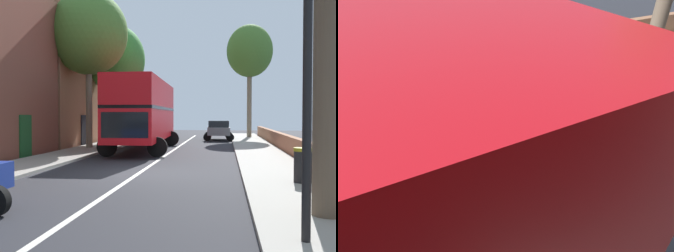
% 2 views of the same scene
% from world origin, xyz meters
% --- Properties ---
extents(ground_plane, '(84.00, 84.00, 0.00)m').
position_xyz_m(ground_plane, '(0.00, 0.00, 0.00)').
color(ground_plane, '#28282D').
extents(road_centre_line, '(0.16, 54.00, 0.01)m').
position_xyz_m(road_centre_line, '(0.00, 0.00, 0.00)').
color(road_centre_line, silver).
rests_on(road_centre_line, ground).
extents(sidewalk_left, '(2.60, 60.00, 0.12)m').
position_xyz_m(sidewalk_left, '(-4.90, 0.00, 0.06)').
color(sidewalk_left, '#9E998E').
rests_on(sidewalk_left, ground).
extents(sidewalk_right, '(2.60, 60.00, 0.12)m').
position_xyz_m(sidewalk_right, '(4.90, 0.00, 0.06)').
color(sidewalk_right, '#9E998E').
rests_on(sidewalk_right, ground).
extents(boundary_wall_right, '(0.36, 54.00, 0.99)m').
position_xyz_m(boundary_wall_right, '(6.45, 0.00, 0.49)').
color(boundary_wall_right, '#9E6647').
rests_on(boundary_wall_right, ground).
extents(double_decker_bus, '(3.85, 10.92, 4.06)m').
position_xyz_m(double_decker_bus, '(-1.70, 9.09, 2.35)').
color(double_decker_bus, red).
rests_on(double_decker_bus, ground).
extents(parked_car_grey_right_2, '(2.53, 4.53, 1.64)m').
position_xyz_m(parked_car_grey_right_2, '(2.50, 19.48, 0.93)').
color(parked_car_grey_right_2, slate).
rests_on(parked_car_grey_right_2, ground).
extents(street_tree_left_0, '(4.76, 4.76, 9.47)m').
position_xyz_m(street_tree_left_0, '(-5.18, 9.39, 7.04)').
color(street_tree_left_0, '#7A6B56').
rests_on(street_tree_left_0, sidewalk_left).
extents(street_tree_right_3, '(4.11, 4.11, 10.15)m').
position_xyz_m(street_tree_right_3, '(5.21, 22.78, 7.84)').
color(street_tree_right_3, '#7A6B56').
rests_on(street_tree_right_3, sidewalk_right).
extents(street_tree_left_4, '(4.19, 4.19, 8.53)m').
position_xyz_m(street_tree_left_4, '(-4.86, 14.41, 6.10)').
color(street_tree_left_4, '#7A6B56').
rests_on(street_tree_left_4, sidewalk_left).
extents(lamppost_right, '(0.32, 0.32, 6.31)m').
position_xyz_m(lamppost_right, '(4.30, -7.54, 3.81)').
color(lamppost_right, black).
rests_on(lamppost_right, sidewalk_right).
extents(litter_bin_right, '(0.55, 0.55, 1.01)m').
position_xyz_m(litter_bin_right, '(5.30, -1.95, 0.63)').
color(litter_bin_right, black).
rests_on(litter_bin_right, sidewalk_right).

